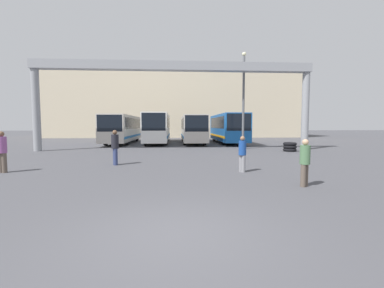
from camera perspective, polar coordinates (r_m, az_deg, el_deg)
name	(u,v)px	position (r m, az deg, el deg)	size (l,w,h in m)	color
ground_plane	(174,235)	(5.15, -4.05, -19.60)	(200.00, 200.00, 0.00)	#47474C
building_backdrop	(175,104)	(48.52, -3.70, 8.81)	(44.37, 12.00, 12.01)	beige
overhead_gantry	(175,78)	(21.63, -3.80, 14.34)	(22.70, 0.80, 7.22)	gray
bus_slot_0	(123,127)	(30.80, -15.12, 3.56)	(2.56, 11.93, 3.16)	beige
bus_slot_1	(158,127)	(30.20, -7.57, 3.86)	(2.46, 11.81, 3.35)	silver
bus_slot_2	(193,128)	(30.19, 0.15, 3.67)	(2.46, 11.81, 3.13)	beige
bus_slot_3	(228,127)	(30.24, 7.91, 3.81)	(2.61, 10.81, 3.30)	#1959A5
pedestrian_mid_left	(115,147)	(13.95, -16.72, -0.54)	(0.38, 0.38, 1.83)	navy
pedestrian_mid_right	(305,161)	(9.45, 23.78, -3.58)	(0.34, 0.34, 1.61)	brown
pedestrian_near_left	(2,151)	(13.92, -36.57, -1.22)	(0.38, 0.38, 1.82)	brown
pedestrian_near_right	(242,153)	(11.56, 11.13, -1.98)	(0.33, 0.33, 1.60)	gray
tire_stack	(290,147)	(21.88, 20.91, -0.59)	(1.04, 1.04, 0.72)	black
lamp_post	(244,97)	(22.91, 11.37, 10.23)	(0.36, 0.36, 8.31)	#595B60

